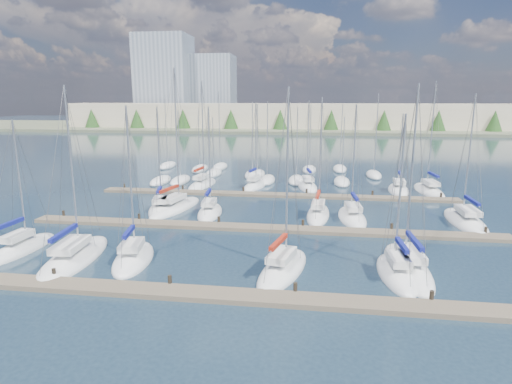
# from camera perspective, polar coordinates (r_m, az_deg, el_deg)

# --- Properties ---
(ground) EXTENTS (400.00, 400.00, 0.00)m
(ground) POSITION_cam_1_polar(r_m,az_deg,el_deg) (82.53, 4.47, 4.08)
(ground) COLOR #223545
(ground) RESTS_ON ground
(dock_near) EXTENTS (44.00, 1.93, 1.10)m
(dock_near) POSITION_cam_1_polar(r_m,az_deg,el_deg) (26.77, -3.69, -13.62)
(dock_near) COLOR #6B5E4C
(dock_near) RESTS_ON ground
(dock_mid) EXTENTS (44.00, 1.93, 1.10)m
(dock_mid) POSITION_cam_1_polar(r_m,az_deg,el_deg) (39.64, 0.41, -4.82)
(dock_mid) COLOR #6B5E4C
(dock_mid) RESTS_ON ground
(dock_far) EXTENTS (44.00, 1.93, 1.10)m
(dock_far) POSITION_cam_1_polar(r_m,az_deg,el_deg) (53.09, 2.41, -0.38)
(dock_far) COLOR #6B5E4C
(dock_far) RESTS_ON ground
(sailboat_i) EXTENTS (4.60, 10.17, 15.76)m
(sailboat_i) POSITION_cam_1_polar(r_m,az_deg,el_deg) (47.60, -10.67, -2.05)
(sailboat_i) COLOR white
(sailboat_i) RESTS_ON ground
(sailboat_d) EXTENTS (4.33, 8.54, 13.40)m
(sailboat_d) POSITION_cam_1_polar(r_m,az_deg,el_deg) (30.45, 3.60, -10.23)
(sailboat_d) COLOR white
(sailboat_d) RESTS_ON ground
(sailboat_b) EXTENTS (4.04, 10.26, 13.55)m
(sailboat_b) POSITION_cam_1_polar(r_m,az_deg,el_deg) (35.24, -23.02, -8.05)
(sailboat_b) COLOR white
(sailboat_b) RESTS_ON ground
(sailboat_j) EXTENTS (3.06, 7.07, 11.83)m
(sailboat_j) POSITION_cam_1_polar(r_m,az_deg,el_deg) (45.13, -6.17, -2.70)
(sailboat_j) COLOR white
(sailboat_j) RESTS_ON ground
(sailboat_e) EXTENTS (2.70, 7.28, 11.67)m
(sailboat_e) POSITION_cam_1_polar(r_m,az_deg,el_deg) (31.21, 18.21, -10.27)
(sailboat_e) COLOR white
(sailboat_e) RESTS_ON ground
(sailboat_c) EXTENTS (3.96, 7.52, 12.13)m
(sailboat_c) POSITION_cam_1_polar(r_m,az_deg,el_deg) (33.59, -16.02, -8.49)
(sailboat_c) COLOR white
(sailboat_c) RESTS_ON ground
(sailboat_f) EXTENTS (3.11, 9.73, 13.62)m
(sailboat_f) POSITION_cam_1_polar(r_m,az_deg,el_deg) (32.65, 19.53, -9.36)
(sailboat_f) COLOR white
(sailboat_f) RESTS_ON ground
(sailboat_m) EXTENTS (2.99, 9.52, 13.09)m
(sailboat_m) POSITION_cam_1_polar(r_m,az_deg,el_deg) (46.46, 26.10, -3.50)
(sailboat_m) COLOR white
(sailboat_m) RESTS_ON ground
(sailboat_o) EXTENTS (3.47, 6.59, 12.08)m
(sailboat_o) POSITION_cam_1_polar(r_m,az_deg,el_deg) (58.14, -0.19, 0.80)
(sailboat_o) COLOR white
(sailboat_o) RESTS_ON ground
(sailboat_h) EXTENTS (4.11, 7.20, 11.68)m
(sailboat_h) POSITION_cam_1_polar(r_m,az_deg,el_deg) (47.09, -12.55, -2.30)
(sailboat_h) COLOR white
(sailboat_h) RESTS_ON ground
(sailboat_q) EXTENTS (3.11, 7.42, 10.76)m
(sailboat_q) POSITION_cam_1_polar(r_m,az_deg,el_deg) (58.85, 18.45, 0.27)
(sailboat_q) COLOR white
(sailboat_q) RESTS_ON ground
(sailboat_p) EXTENTS (3.63, 7.48, 12.37)m
(sailboat_p) POSITION_cam_1_polar(r_m,az_deg,el_deg) (58.36, 6.89, 0.74)
(sailboat_p) COLOR white
(sailboat_p) RESTS_ON ground
(sailboat_l) EXTENTS (3.20, 8.06, 12.06)m
(sailboat_l) POSITION_cam_1_polar(r_m,az_deg,el_deg) (44.18, 12.69, -3.28)
(sailboat_l) COLOR white
(sailboat_l) RESTS_ON ground
(sailboat_n) EXTENTS (3.47, 8.57, 14.96)m
(sailboat_n) POSITION_cam_1_polar(r_m,az_deg,el_deg) (59.70, -7.17, 1.01)
(sailboat_n) COLOR white
(sailboat_n) RESTS_ON ground
(sailboat_k) EXTENTS (2.82, 8.46, 12.75)m
(sailboat_k) POSITION_cam_1_polar(r_m,az_deg,el_deg) (44.58, 8.28, -2.95)
(sailboat_k) COLOR white
(sailboat_k) RESTS_ON ground
(sailboat_r) EXTENTS (3.42, 9.28, 14.72)m
(sailboat_r) POSITION_cam_1_polar(r_m,az_deg,el_deg) (59.59, 22.04, 0.16)
(sailboat_r) COLOR white
(sailboat_r) RESTS_ON ground
(sailboat_a) EXTENTS (2.56, 7.64, 11.06)m
(sailboat_a) POSITION_cam_1_polar(r_m,az_deg,el_deg) (39.06, -28.76, -6.63)
(sailboat_a) COLOR white
(sailboat_a) RESTS_ON ground
(distant_boats) EXTENTS (36.93, 20.75, 13.30)m
(distant_boats) POSITION_cam_1_polar(r_m,az_deg,el_deg) (66.96, -0.13, 2.42)
(distant_boats) COLOR #9EA0A5
(distant_boats) RESTS_ON ground
(shoreline) EXTENTS (400.00, 60.00, 38.00)m
(shoreline) POSITION_cam_1_polar(r_m,az_deg,el_deg) (172.32, 1.96, 10.91)
(shoreline) COLOR #666B51
(shoreline) RESTS_ON ground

